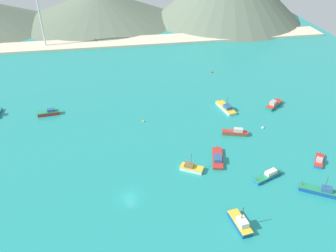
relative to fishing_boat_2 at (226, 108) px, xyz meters
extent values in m
cube|color=teal|center=(-39.43, -10.51, -1.02)|extent=(260.00, 280.00, 0.50)
cube|color=silver|center=(-0.05, 0.27, -0.35)|extent=(5.02, 10.99, 0.84)
cube|color=gold|center=(-0.05, 0.27, 0.17)|extent=(5.12, 11.21, 0.20)
cube|color=#28568C|center=(0.20, -1.03, 0.90)|extent=(2.85, 3.54, 1.26)
cylinder|color=#4C3823|center=(-0.96, 4.96, 0.66)|extent=(0.22, 0.53, 1.15)
cylinder|color=#4C3823|center=(0.08, -0.41, 3.43)|extent=(0.12, 0.12, 3.80)
cube|color=#14478C|center=(-14.23, -54.42, -0.20)|extent=(3.78, 8.18, 1.15)
cube|color=gold|center=(-14.23, -54.42, 0.48)|extent=(3.86, 8.34, 0.20)
cube|color=silver|center=(-14.09, -55.39, 1.33)|extent=(2.41, 3.20, 1.49)
cylinder|color=#4C3823|center=(-14.17, -54.81, 3.83)|extent=(0.19, 0.19, 3.50)
cube|color=brown|center=(-2.43, -16.85, -0.22)|extent=(8.54, 4.24, 1.11)
cube|color=red|center=(-2.43, -16.85, 0.44)|extent=(8.71, 4.33, 0.20)
cube|color=beige|center=(-1.43, -17.16, 1.16)|extent=(3.14, 2.18, 1.23)
cube|color=#198466|center=(18.74, -0.85, -0.25)|extent=(8.56, 7.60, 1.05)
cube|color=red|center=(18.74, -0.85, 0.38)|extent=(8.73, 7.75, 0.20)
cube|color=#B2ADA3|center=(17.88, -1.54, 1.22)|extent=(3.06, 3.00, 1.49)
cylinder|color=#4C3823|center=(21.87, 1.67, 1.01)|extent=(0.55, 0.48, 1.42)
cube|color=brown|center=(-12.05, -28.91, -0.40)|extent=(5.49, 10.51, 0.74)
cube|color=red|center=(-12.05, -28.91, 0.06)|extent=(5.60, 10.72, 0.20)
cube|color=#28568C|center=(-12.38, -30.13, 0.69)|extent=(3.00, 3.75, 1.05)
cylinder|color=#4C3823|center=(-10.88, -24.53, 0.48)|extent=(0.24, 0.48, 1.01)
cube|color=#1E5BA8|center=(17.54, -35.21, -0.42)|extent=(5.83, 6.93, 0.71)
cube|color=red|center=(17.54, -35.21, 0.04)|extent=(5.95, 7.07, 0.20)
cube|color=#B2ADA3|center=(17.04, -35.92, 0.60)|extent=(2.50, 2.56, 0.93)
cylinder|color=#4C3823|center=(19.34, -32.68, 0.44)|extent=(0.36, 0.44, 0.98)
cube|color=#14478C|center=(10.66, -47.62, -0.19)|extent=(10.33, 7.45, 1.16)
cube|color=#238C5B|center=(10.66, -47.62, 0.49)|extent=(10.53, 7.60, 0.20)
cube|color=#28568C|center=(11.80, -48.32, 1.20)|extent=(3.19, 2.84, 1.22)
cylinder|color=#4C3823|center=(6.53, -45.13, 1.20)|extent=(0.63, 0.45, 1.57)
cylinder|color=#4C3823|center=(11.34, -48.04, 3.55)|extent=(0.13, 0.13, 3.47)
cube|color=red|center=(-65.32, 7.24, -0.17)|extent=(7.79, 2.91, 1.21)
cube|color=#238C5B|center=(-65.32, 7.24, 0.54)|extent=(7.95, 2.96, 0.20)
cube|color=#28568C|center=(-64.38, 7.33, 1.11)|extent=(2.78, 1.89, 0.95)
cube|color=#1E5BA8|center=(-0.63, -39.42, -0.36)|extent=(9.26, 5.36, 0.81)
cube|color=#238C5B|center=(-0.63, -39.42, 0.14)|extent=(9.45, 5.47, 0.20)
cube|color=silver|center=(0.42, -39.00, 0.80)|extent=(3.82, 2.77, 1.12)
cylinder|color=#4C3823|center=(-4.45, -40.94, 0.61)|extent=(0.51, 0.30, 1.11)
cube|color=silver|center=(-20.85, -32.39, -0.27)|extent=(6.97, 5.52, 0.99)
cube|color=gold|center=(-20.85, -32.39, 0.32)|extent=(7.11, 5.63, 0.20)
cube|color=brown|center=(-21.56, -31.99, 0.84)|extent=(3.26, 3.02, 0.83)
cylinder|color=#4C3823|center=(-21.11, -32.25, 3.21)|extent=(0.12, 0.12, 3.92)
sphere|color=red|center=(4.21, 34.20, -0.61)|extent=(0.91, 0.91, 0.91)
sphere|color=gold|center=(-31.66, -3.45, -0.64)|extent=(0.75, 0.75, 0.75)
sphere|color=silver|center=(8.48, -14.68, -0.62)|extent=(0.89, 0.89, 0.89)
cube|color=beige|center=(-39.43, 82.13, -0.17)|extent=(247.00, 15.82, 1.20)
cone|color=#60705B|center=(-46.12, 132.34, 9.20)|extent=(103.39, 103.39, 19.94)
cylinder|color=silver|center=(-75.16, 82.00, 17.07)|extent=(0.91, 0.91, 35.68)
cylinder|color=silver|center=(-75.16, 82.00, 21.35)|extent=(0.46, 2.85, 0.46)
camera|label=1|loc=(-40.95, -107.79, 63.90)|focal=36.96mm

